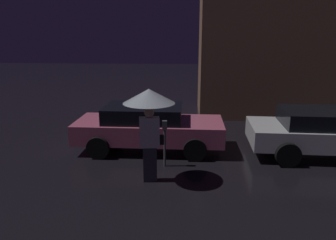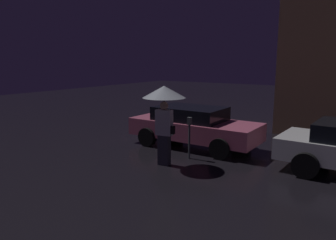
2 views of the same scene
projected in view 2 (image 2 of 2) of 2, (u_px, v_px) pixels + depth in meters
parked_car_pink at (193, 126)px, 11.03m from camera, size 4.36×1.95×1.34m
pedestrian_with_umbrella at (164, 102)px, 8.88m from camera, size 1.18×1.18×2.21m
parking_meter at (189, 133)px, 9.64m from camera, size 0.12×0.10×1.24m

